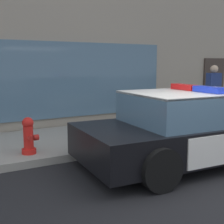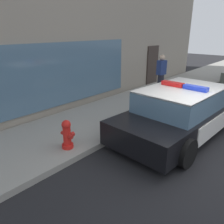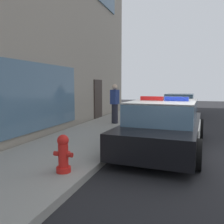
{
  "view_description": "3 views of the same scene",
  "coord_description": "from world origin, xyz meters",
  "px_view_note": "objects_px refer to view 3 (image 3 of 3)",
  "views": [
    {
      "loc": [
        -3.41,
        -3.46,
        1.9
      ],
      "look_at": [
        -0.45,
        1.84,
        0.94
      ],
      "focal_mm": 48.98,
      "sensor_mm": 36.0,
      "label": 1
    },
    {
      "loc": [
        -4.92,
        -1.58,
        2.88
      ],
      "look_at": [
        -1.16,
        1.7,
        1.03
      ],
      "focal_mm": 35.68,
      "sensor_mm": 36.0,
      "label": 2
    },
    {
      "loc": [
        -5.87,
        0.17,
        1.79
      ],
      "look_at": [
        -0.49,
        1.94,
        1.16
      ],
      "focal_mm": 38.03,
      "sensor_mm": 36.0,
      "label": 3
    }
  ],
  "objects_px": {
    "police_cruiser": "(164,125)",
    "pedestrian_on_sidewalk": "(115,104)",
    "fire_hydrant": "(63,154)",
    "car_down_street": "(180,104)"
  },
  "relations": [
    {
      "from": "police_cruiser",
      "to": "pedestrian_on_sidewalk",
      "type": "distance_m",
      "value": 3.88
    },
    {
      "from": "police_cruiser",
      "to": "pedestrian_on_sidewalk",
      "type": "relative_size",
      "value": 2.95
    },
    {
      "from": "fire_hydrant",
      "to": "pedestrian_on_sidewalk",
      "type": "xyz_separation_m",
      "value": [
        5.96,
        0.86,
        0.51
      ]
    },
    {
      "from": "fire_hydrant",
      "to": "car_down_street",
      "type": "bearing_deg",
      "value": -7.96
    },
    {
      "from": "police_cruiser",
      "to": "pedestrian_on_sidewalk",
      "type": "bearing_deg",
      "value": 42.34
    },
    {
      "from": "car_down_street",
      "to": "fire_hydrant",
      "type": "bearing_deg",
      "value": 174.34
    },
    {
      "from": "fire_hydrant",
      "to": "pedestrian_on_sidewalk",
      "type": "height_order",
      "value": "pedestrian_on_sidewalk"
    },
    {
      "from": "fire_hydrant",
      "to": "pedestrian_on_sidewalk",
      "type": "relative_size",
      "value": 0.42
    },
    {
      "from": "police_cruiser",
      "to": "fire_hydrant",
      "type": "relative_size",
      "value": 6.94
    },
    {
      "from": "police_cruiser",
      "to": "pedestrian_on_sidewalk",
      "type": "xyz_separation_m",
      "value": [
        2.99,
        2.44,
        0.33
      ]
    }
  ]
}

